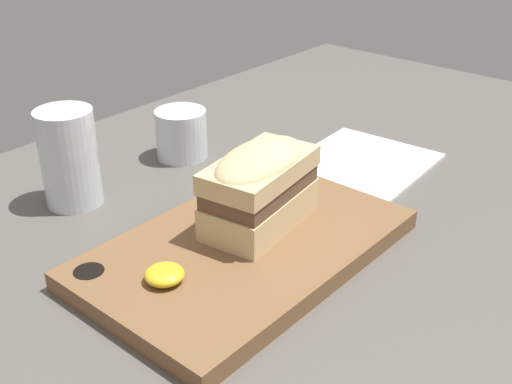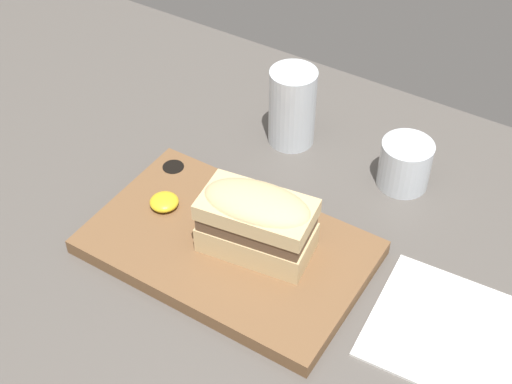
{
  "view_description": "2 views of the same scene",
  "coord_description": "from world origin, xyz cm",
  "px_view_note": "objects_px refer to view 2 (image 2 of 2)",
  "views": [
    {
      "loc": [
        -45.1,
        -34.02,
        40.11
      ],
      "look_at": [
        1.08,
        5.73,
        8.17
      ],
      "focal_mm": 45.0,
      "sensor_mm": 36.0,
      "label": 1
    },
    {
      "loc": [
        33.2,
        -45.31,
        70.07
      ],
      "look_at": [
        -0.46,
        8.68,
        10.12
      ],
      "focal_mm": 50.0,
      "sensor_mm": 36.0,
      "label": 2
    }
  ],
  "objects_px": {
    "sandwich": "(257,219)",
    "napkin": "(450,332)",
    "serving_board": "(228,247)",
    "wine_glass": "(405,166)",
    "water_glass": "(292,112)"
  },
  "relations": [
    {
      "from": "sandwich",
      "to": "napkin",
      "type": "bearing_deg",
      "value": 4.93
    },
    {
      "from": "serving_board",
      "to": "sandwich",
      "type": "distance_m",
      "value": 0.07
    },
    {
      "from": "sandwich",
      "to": "wine_glass",
      "type": "relative_size",
      "value": 2.02
    },
    {
      "from": "sandwich",
      "to": "napkin",
      "type": "xyz_separation_m",
      "value": [
        0.25,
        0.02,
        -0.07
      ]
    },
    {
      "from": "wine_glass",
      "to": "napkin",
      "type": "distance_m",
      "value": 0.26
    },
    {
      "from": "water_glass",
      "to": "napkin",
      "type": "relative_size",
      "value": 0.63
    },
    {
      "from": "water_glass",
      "to": "wine_glass",
      "type": "bearing_deg",
      "value": -0.41
    },
    {
      "from": "water_glass",
      "to": "wine_glass",
      "type": "height_order",
      "value": "water_glass"
    },
    {
      "from": "serving_board",
      "to": "water_glass",
      "type": "relative_size",
      "value": 2.88
    },
    {
      "from": "sandwich",
      "to": "water_glass",
      "type": "xyz_separation_m",
      "value": [
        -0.08,
        0.23,
        -0.02
      ]
    },
    {
      "from": "serving_board",
      "to": "sandwich",
      "type": "relative_size",
      "value": 2.39
    },
    {
      "from": "serving_board",
      "to": "napkin",
      "type": "distance_m",
      "value": 0.29
    },
    {
      "from": "napkin",
      "to": "wine_glass",
      "type": "bearing_deg",
      "value": 125.9
    },
    {
      "from": "serving_board",
      "to": "napkin",
      "type": "relative_size",
      "value": 1.83
    },
    {
      "from": "serving_board",
      "to": "napkin",
      "type": "bearing_deg",
      "value": 6.39
    }
  ]
}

